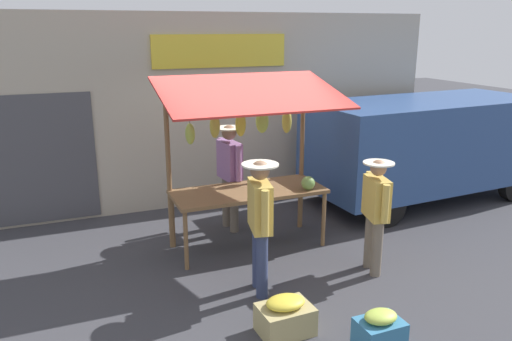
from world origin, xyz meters
name	(u,v)px	position (x,y,z in m)	size (l,w,h in m)	color
ground_plane	(249,246)	(0.00, 0.00, 0.00)	(40.00, 40.00, 0.00)	#38383D
street_backdrop	(201,111)	(0.06, -2.20, 1.70)	(9.00, 0.30, 3.40)	#B2A893
market_stall	(250,144)	(-0.03, -0.03, 1.55)	(2.50, 1.46, 2.50)	brown
vendor_with_sunhat	(230,168)	(0.02, -0.75, 1.01)	(0.44, 0.71, 1.70)	#726656
shopper_in_striped_shirt	(260,216)	(0.35, 1.30, 0.99)	(0.43, 0.70, 1.67)	navy
shopper_with_shopping_bag	(376,208)	(-1.24, 1.36, 0.89)	(0.40, 0.65, 1.54)	#726656
parked_van	(419,142)	(-3.66, -0.80, 1.12)	(4.50, 2.11, 1.88)	#2D4C84
produce_crate_near	(379,332)	(-0.31, 2.85, 0.20)	(0.46, 0.35, 0.44)	teal
produce_crate_side	(285,316)	(0.44, 2.21, 0.19)	(0.58, 0.44, 0.42)	tan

